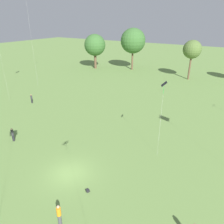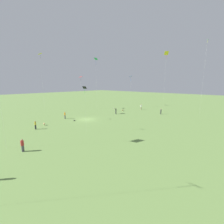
% 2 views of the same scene
% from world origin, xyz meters
% --- Properties ---
extents(ground_plane, '(240.00, 240.00, 0.00)m').
position_xyz_m(ground_plane, '(0.00, 0.00, 0.00)').
color(ground_plane, '#6B8E47').
extents(tree_0, '(6.37, 6.37, 10.27)m').
position_xyz_m(tree_0, '(-27.18, 42.35, 7.03)').
color(tree_0, brown).
rests_on(tree_0, ground_plane).
extents(tree_1, '(7.23, 7.23, 12.07)m').
position_xyz_m(tree_1, '(-16.66, 46.90, 8.43)').
color(tree_1, brown).
rests_on(tree_1, ground_plane).
extents(tree_2, '(4.49, 4.49, 9.79)m').
position_xyz_m(tree_2, '(0.95, 44.28, 7.48)').
color(tree_2, brown).
rests_on(tree_2, ground_plane).
extents(person_0, '(0.40, 0.40, 1.92)m').
position_xyz_m(person_0, '(3.44, -4.94, 0.98)').
color(person_0, '#4C4C51').
rests_on(person_0, ground_plane).
extents(person_3, '(0.44, 0.44, 1.69)m').
position_xyz_m(person_3, '(-19.68, 11.52, 0.86)').
color(person_3, '#232328').
rests_on(person_3, ground_plane).
extents(person_6, '(0.38, 0.38, 1.85)m').
position_xyz_m(person_6, '(-10.59, 1.05, 0.94)').
color(person_6, '#232328').
rests_on(person_6, ground_plane).
extents(kite_6, '(0.78, 0.85, 8.84)m').
position_xyz_m(kite_6, '(6.48, 7.94, 8.17)').
color(kite_6, black).
rests_on(kite_6, ground_plane).
extents(picnic_bag_1, '(0.41, 0.40, 0.22)m').
position_xyz_m(picnic_bag_1, '(3.15, -1.06, 0.11)').
color(picnic_bag_1, '#262628').
rests_on(picnic_bag_1, ground_plane).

